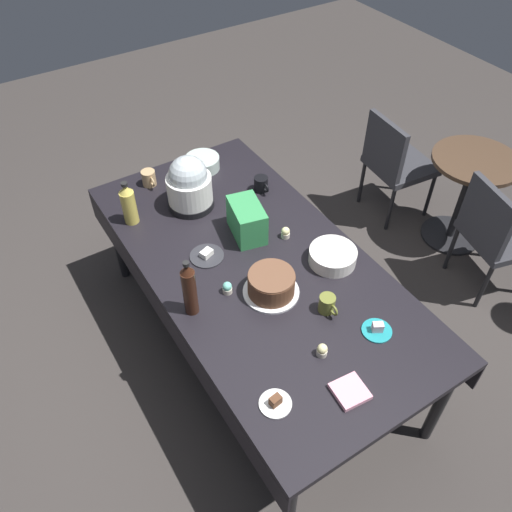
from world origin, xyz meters
The scene contains 23 objects.
ground centered at (0.00, 0.00, 0.00)m, with size 9.00×9.00×0.00m, color #383330.
potluck_table centered at (0.00, 0.00, 0.69)m, with size 2.20×1.10×0.75m.
frosted_layer_cake centered at (0.22, -0.05, 0.81)m, with size 0.29×0.29×0.13m.
slow_cooker centered at (-0.62, -0.07, 0.91)m, with size 0.28×0.28×0.34m.
glass_salad_bowl centered at (-0.92, 0.17, 0.79)m, with size 0.22×0.22×0.08m, color #B2C6BC.
ceramic_snack_bowl centered at (0.21, 0.35, 0.79)m, with size 0.26×0.26×0.08m, color silver.
dessert_plate_charcoal centered at (-0.18, -0.20, 0.76)m, with size 0.19×0.19×0.04m.
dessert_plate_teal centered at (0.69, 0.24, 0.76)m, with size 0.15×0.15×0.06m.
dessert_plate_white centered at (0.75, -0.38, 0.76)m, with size 0.14×0.14×0.05m.
cupcake_cocoa centered at (-0.84, -0.07, 0.78)m, with size 0.05×0.05×0.07m.
cupcake_lemon centered at (0.10, -0.24, 0.78)m, with size 0.05×0.05×0.07m.
cupcake_rose centered at (-0.08, 0.25, 0.78)m, with size 0.05×0.05×0.07m.
cupcake_vanilla centered at (0.66, -0.06, 0.78)m, with size 0.05×0.05×0.07m.
soda_bottle_cola centered at (0.11, -0.44, 0.91)m, with size 0.07×0.07×0.34m.
soda_bottle_ginger_ale centered at (-0.67, -0.43, 0.88)m, with size 0.08×0.08×0.28m.
coffee_mug_tan centered at (-0.94, -0.20, 0.80)m, with size 0.13×0.09×0.10m.
coffee_mug_olive centered at (0.46, 0.12, 0.80)m, with size 0.12×0.08×0.09m.
coffee_mug_black centered at (-0.51, 0.36, 0.80)m, with size 0.13×0.09×0.09m.
soda_carton centered at (-0.22, 0.08, 0.85)m, with size 0.26×0.16×0.20m, color #338C4C.
paper_napkin_stack centered at (0.88, -0.08, 0.76)m, with size 0.14×0.14×0.02m, color pink.
maroon_chair_left centered at (-0.56, 1.59, 0.49)m, with size 0.48×0.48×0.85m.
maroon_chair_right centered at (0.38, 1.59, 0.49)m, with size 0.54×0.54×0.85m.
round_cafe_table centered at (-0.05, 1.82, 0.50)m, with size 0.60×0.60×0.72m.
Camera 1 is at (1.65, -1.04, 2.76)m, focal length 36.48 mm.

